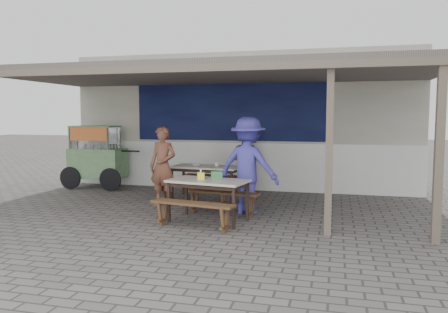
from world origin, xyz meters
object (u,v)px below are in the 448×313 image
object	(u,v)px
bench_left_wall	(217,180)
vendor_cart	(97,154)
bench_left_street	(194,189)
condiment_jar	(217,164)
table_left	(206,169)
donation_box	(217,175)
tissue_box	(201,176)
condiment_bowl	(197,164)
bench_right_wall	(222,197)
patron_wall_side	(244,161)
table_right	(208,184)
patron_street_side	(163,166)
bench_right_street	(193,209)
patron_right_table	(248,166)

from	to	relation	value
bench_left_wall	vendor_cart	xyz separation A→B (m)	(-3.28, 0.06, 0.54)
bench_left_street	condiment_jar	size ratio (longest dim) A/B	16.95
table_left	donation_box	xyz separation A→B (m)	(0.75, -1.85, 0.14)
table_left	vendor_cart	distance (m)	3.31
vendor_cart	donation_box	world-z (taller)	vendor_cart
tissue_box	donation_box	world-z (taller)	donation_box
condiment_bowl	bench_left_wall	bearing A→B (deg)	66.53
bench_right_wall	tissue_box	world-z (taller)	tissue_box
bench_left_street	donation_box	xyz separation A→B (m)	(0.82, -1.15, 0.47)
patron_wall_side	condiment_jar	xyz separation A→B (m)	(-0.45, -0.85, 0.01)
bench_left_wall	bench_right_wall	xyz separation A→B (m)	(0.69, -2.17, -0.01)
table_right	vendor_cart	size ratio (longest dim) A/B	0.72
condiment_jar	tissue_box	bearing A→B (deg)	-82.62
vendor_cart	bench_left_wall	bearing A→B (deg)	-0.97
patron_street_side	condiment_bowl	size ratio (longest dim) A/B	7.62
bench_left_street	bench_right_street	xyz separation A→B (m)	(0.62, -1.92, -0.01)
table_left	bench_right_wall	xyz separation A→B (m)	(0.75, -1.47, -0.34)
table_right	condiment_jar	xyz separation A→B (m)	(-0.42, 2.11, 0.13)
patron_street_side	table_right	bearing A→B (deg)	-30.05
table_right	patron_wall_side	bearing A→B (deg)	99.20
bench_left_wall	patron_wall_side	size ratio (longest dim) A/B	1.05
bench_right_wall	table_left	bearing A→B (deg)	127.08
patron_right_table	patron_street_side	bearing A→B (deg)	2.13
bench_right_street	donation_box	xyz separation A→B (m)	(0.20, 0.77, 0.48)
bench_right_street	table_right	bearing A→B (deg)	90.00
patron_street_side	condiment_bowl	distance (m)	1.05
table_right	bench_right_street	distance (m)	0.68
tissue_box	condiment_bowl	world-z (taller)	tissue_box
table_left	patron_street_side	xyz separation A→B (m)	(-0.67, -0.93, 0.16)
bench_right_wall	condiment_bowl	distance (m)	1.84
patron_street_side	condiment_jar	world-z (taller)	patron_street_side
table_right	condiment_bowl	bearing A→B (deg)	122.90
vendor_cart	condiment_jar	distance (m)	3.52
patron_wall_side	condiment_jar	world-z (taller)	patron_wall_side
bench_left_street	bench_left_wall	bearing A→B (deg)	90.00
patron_street_side	tissue_box	bearing A→B (deg)	-32.40
condiment_bowl	condiment_jar	bearing A→B (deg)	5.14
table_left	condiment_jar	bearing A→B (deg)	21.19
condiment_bowl	patron_street_side	bearing A→B (deg)	-114.91
vendor_cart	donation_box	xyz separation A→B (m)	(3.97, -2.60, -0.07)
patron_wall_side	table_left	bearing A→B (deg)	55.47
patron_wall_side	condiment_jar	distance (m)	0.96
patron_street_side	condiment_jar	xyz separation A→B (m)	(0.90, 0.99, -0.03)
patron_wall_side	tissue_box	distance (m)	2.93
bench_left_wall	condiment_jar	size ratio (longest dim) A/B	16.95
table_left	bench_right_street	bearing A→B (deg)	-72.70
bench_left_wall	vendor_cart	distance (m)	3.33
bench_left_wall	bench_left_street	bearing A→B (deg)	-90.00
bench_right_street	bench_right_wall	bearing A→B (deg)	90.00
bench_left_wall	bench_right_street	bearing A→B (deg)	-76.27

